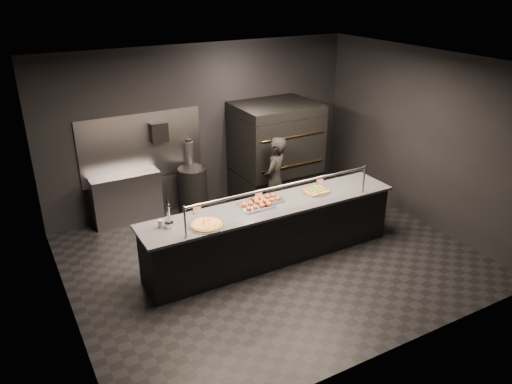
# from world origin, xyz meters

# --- Properties ---
(room) EXTENTS (6.04, 6.00, 3.00)m
(room) POSITION_xyz_m (-0.02, 0.05, 1.50)
(room) COLOR black
(room) RESTS_ON ground
(service_counter) EXTENTS (4.10, 0.78, 1.37)m
(service_counter) POSITION_xyz_m (0.00, -0.00, 0.46)
(service_counter) COLOR black
(service_counter) RESTS_ON ground
(pizza_oven) EXTENTS (1.50, 1.23, 1.91)m
(pizza_oven) POSITION_xyz_m (1.20, 1.90, 0.97)
(pizza_oven) COLOR black
(pizza_oven) RESTS_ON ground
(prep_shelf) EXTENTS (1.20, 0.35, 0.90)m
(prep_shelf) POSITION_xyz_m (-1.60, 2.32, 0.45)
(prep_shelf) COLOR #99999E
(prep_shelf) RESTS_ON ground
(towel_dispenser) EXTENTS (0.30, 0.20, 0.35)m
(towel_dispenser) POSITION_xyz_m (-0.90, 2.39, 1.55)
(towel_dispenser) COLOR black
(towel_dispenser) RESTS_ON room
(fire_extinguisher) EXTENTS (0.14, 0.14, 0.51)m
(fire_extinguisher) POSITION_xyz_m (-0.35, 2.40, 1.06)
(fire_extinguisher) COLOR #B2B2B7
(fire_extinguisher) RESTS_ON room
(beer_tap) EXTENTS (0.13, 0.18, 0.49)m
(beer_tap) POSITION_xyz_m (-1.60, 0.06, 1.06)
(beer_tap) COLOR silver
(beer_tap) RESTS_ON service_counter
(round_pizza) EXTENTS (0.51, 0.51, 0.03)m
(round_pizza) POSITION_xyz_m (-1.13, -0.15, 0.94)
(round_pizza) COLOR silver
(round_pizza) RESTS_ON service_counter
(slider_tray_a) EXTENTS (0.51, 0.40, 0.08)m
(slider_tray_a) POSITION_xyz_m (-0.24, 0.05, 0.95)
(slider_tray_a) COLOR silver
(slider_tray_a) RESTS_ON service_counter
(slider_tray_b) EXTENTS (0.53, 0.46, 0.07)m
(slider_tray_b) POSITION_xyz_m (-0.00, 0.15, 0.95)
(slider_tray_b) COLOR silver
(slider_tray_b) RESTS_ON service_counter
(square_pizza) EXTENTS (0.45, 0.45, 0.05)m
(square_pizza) POSITION_xyz_m (0.85, 0.06, 0.94)
(square_pizza) COLOR silver
(square_pizza) RESTS_ON service_counter
(condiment_jar) EXTENTS (0.16, 0.06, 0.11)m
(condiment_jar) POSITION_xyz_m (-1.67, 0.12, 0.97)
(condiment_jar) COLOR silver
(condiment_jar) RESTS_ON service_counter
(tent_cards) EXTENTS (2.30, 0.04, 0.15)m
(tent_cards) POSITION_xyz_m (-0.03, 0.28, 1.00)
(tent_cards) COLOR white
(tent_cards) RESTS_ON service_counter
(trash_bin) EXTENTS (0.52, 0.52, 0.87)m
(trash_bin) POSITION_xyz_m (-0.43, 2.12, 0.43)
(trash_bin) COLOR black
(trash_bin) RESTS_ON ground
(worker) EXTENTS (0.69, 0.64, 1.57)m
(worker) POSITION_xyz_m (0.69, 1.07, 0.79)
(worker) COLOR black
(worker) RESTS_ON ground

